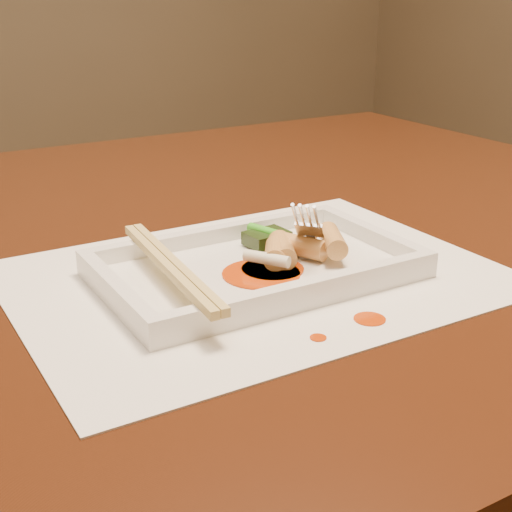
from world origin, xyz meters
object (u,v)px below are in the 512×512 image
placemat (256,277)px  fork (314,167)px  table (102,338)px  plate_base (256,271)px  chopstick_a (166,266)px

placemat → fork: fork is taller
fork → table: bearing=140.9°
plate_base → fork: fork is taller
plate_base → chopstick_a: chopstick_a is taller
table → fork: size_ratio=10.00×
placemat → chopstick_a: chopstick_a is taller
placemat → table: bearing=121.6°
plate_base → fork: size_ratio=1.86×
plate_base → chopstick_a: 0.08m
chopstick_a → fork: 0.16m
table → placemat: (0.09, -0.15, 0.10)m
chopstick_a → fork: bearing=6.8°
chopstick_a → plate_base: bearing=0.0°
table → chopstick_a: 0.20m
plate_base → chopstick_a: size_ratio=1.31×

